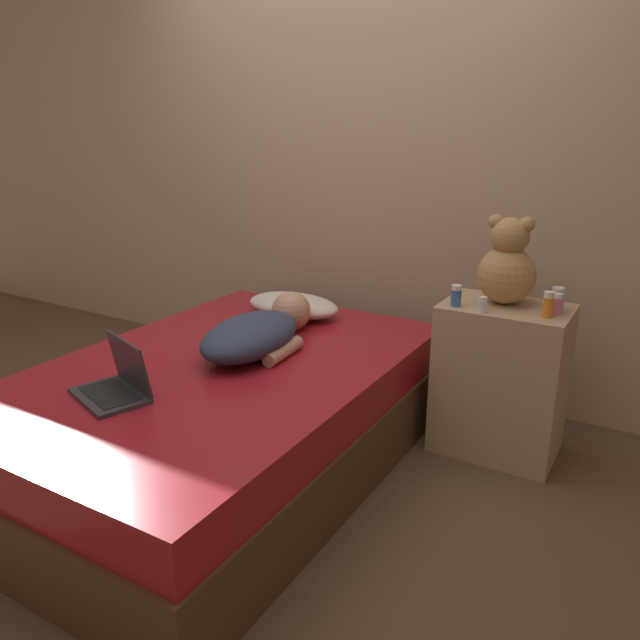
% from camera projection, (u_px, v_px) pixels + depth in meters
% --- Properties ---
extents(ground_plane, '(12.00, 12.00, 0.00)m').
position_uv_depth(ground_plane, '(225.00, 465.00, 2.75)').
color(ground_plane, brown).
extents(wall_back, '(8.00, 0.06, 2.60)m').
position_uv_depth(wall_back, '(361.00, 148.00, 3.38)').
color(wall_back, tan).
rests_on(wall_back, ground_plane).
extents(bed, '(1.31, 1.96, 0.48)m').
position_uv_depth(bed, '(222.00, 416.00, 2.68)').
color(bed, '#4C331E').
rests_on(bed, ground_plane).
extents(nightstand, '(0.53, 0.37, 0.69)m').
position_uv_depth(nightstand, '(500.00, 380.00, 2.78)').
color(nightstand, tan).
rests_on(nightstand, ground_plane).
extents(pillow, '(0.51, 0.30, 0.11)m').
position_uv_depth(pillow, '(293.00, 305.00, 3.21)').
color(pillow, beige).
rests_on(pillow, bed).
extents(person_lying, '(0.37, 0.75, 0.19)m').
position_uv_depth(person_lying, '(259.00, 332.00, 2.73)').
color(person_lying, '#2D3851').
rests_on(person_lying, bed).
extents(laptop, '(0.35, 0.29, 0.21)m').
position_uv_depth(laptop, '(117.00, 383.00, 2.29)').
color(laptop, '#333338').
rests_on(laptop, bed).
extents(teddy_bear, '(0.25, 0.25, 0.38)m').
position_uv_depth(teddy_bear, '(507.00, 266.00, 2.66)').
color(teddy_bear, tan).
rests_on(teddy_bear, nightstand).
extents(bottle_orange, '(0.04, 0.04, 0.11)m').
position_uv_depth(bottle_orange, '(548.00, 305.00, 2.51)').
color(bottle_orange, orange).
rests_on(bottle_orange, nightstand).
extents(bottle_blue, '(0.05, 0.05, 0.09)m').
position_uv_depth(bottle_blue, '(456.00, 296.00, 2.66)').
color(bottle_blue, '#3866B2').
rests_on(bottle_blue, nightstand).
extents(bottle_white, '(0.04, 0.04, 0.07)m').
position_uv_depth(bottle_white, '(483.00, 305.00, 2.58)').
color(bottle_white, white).
rests_on(bottle_white, nightstand).
extents(bottle_pink, '(0.04, 0.04, 0.09)m').
position_uv_depth(bottle_pink, '(558.00, 304.00, 2.54)').
color(bottle_pink, pink).
rests_on(bottle_pink, nightstand).
extents(bottle_clear, '(0.05, 0.05, 0.10)m').
position_uv_depth(bottle_clear, '(557.00, 299.00, 2.59)').
color(bottle_clear, silver).
rests_on(bottle_clear, nightstand).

